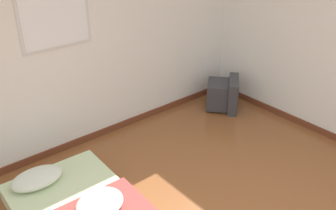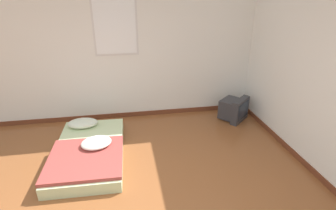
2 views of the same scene
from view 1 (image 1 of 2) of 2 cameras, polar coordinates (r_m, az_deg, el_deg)
wall_back at (r=4.36m, az=-16.13°, el=8.49°), size 7.69×0.08×2.60m
crt_tv at (r=5.59m, az=8.53°, el=1.65°), size 0.66×0.65×0.47m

